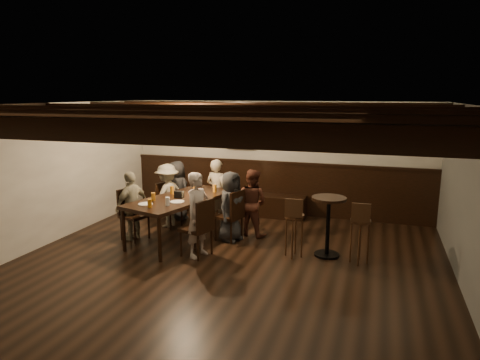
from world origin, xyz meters
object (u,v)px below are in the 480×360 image
(chair_right_far, at_px, (197,238))
(person_bench_right, at_px, (252,202))
(dining_table, at_px, (181,201))
(chair_right_near, at_px, (230,225))
(person_right_near, at_px, (231,206))
(bar_stool_left, at_px, (294,235))
(person_bench_left, at_px, (177,190))
(bar_stool_right, at_px, (360,240))
(chair_left_near, at_px, (169,213))
(person_bench_centre, at_px, (217,192))
(person_left_far, at_px, (132,205))
(chair_left_far, at_px, (134,224))
(person_right_far, at_px, (198,215))
(high_top_table, at_px, (328,218))
(person_left_near, at_px, (167,195))

(chair_right_far, xyz_separation_m, person_bench_right, (0.53, 1.25, 0.33))
(dining_table, bearing_deg, chair_right_far, -32.02)
(chair_right_near, distance_m, person_right_near, 0.34)
(chair_right_near, relative_size, bar_stool_left, 0.92)
(chair_right_far, bearing_deg, person_bench_left, 50.19)
(person_bench_left, height_order, bar_stool_left, person_bench_left)
(bar_stool_left, height_order, bar_stool_right, same)
(chair_left_near, bearing_deg, bar_stool_left, 88.10)
(chair_right_far, bearing_deg, chair_left_near, 57.96)
(chair_left_near, height_order, person_bench_centre, person_bench_centre)
(person_bench_left, xyz_separation_m, bar_stool_right, (3.68, -1.24, -0.25))
(person_bench_centre, xyz_separation_m, person_left_far, (-1.12, -1.25, -0.04))
(bar_stool_left, relative_size, bar_stool_right, 1.00)
(chair_left_far, bearing_deg, person_right_far, 90.00)
(chair_right_far, xyz_separation_m, person_left_far, (-1.42, 0.39, 0.33))
(chair_right_far, distance_m, person_left_far, 1.51)
(person_right_far, relative_size, high_top_table, 1.41)
(person_bench_centre, distance_m, person_left_far, 1.68)
(person_bench_right, height_order, person_right_far, person_right_far)
(chair_right_far, bearing_deg, bar_stool_left, -58.18)
(person_bench_centre, bearing_deg, person_left_far, 63.43)
(person_left_far, xyz_separation_m, person_right_far, (1.45, -0.40, 0.07))
(person_bench_right, relative_size, person_right_far, 0.90)
(chair_right_far, relative_size, bar_stool_left, 0.96)
(chair_right_far, xyz_separation_m, person_bench_centre, (-0.30, 1.64, 0.37))
(chair_left_far, height_order, person_bench_right, person_bench_right)
(chair_left_far, height_order, bar_stool_right, bar_stool_right)
(bar_stool_left, bearing_deg, person_right_near, 156.15)
(dining_table, height_order, chair_left_near, chair_left_near)
(chair_left_near, height_order, person_bench_right, person_bench_right)
(person_right_near, height_order, person_right_far, person_right_far)
(person_right_far, bearing_deg, person_right_near, 0.00)
(person_bench_right, bearing_deg, chair_left_far, 39.82)
(person_right_far, bearing_deg, chair_right_near, 1.97)
(person_bench_right, bearing_deg, dining_table, 45.00)
(chair_left_near, bearing_deg, person_bench_centre, 129.88)
(person_bench_centre, relative_size, person_right_near, 1.06)
(bar_stool_left, bearing_deg, chair_right_near, 156.25)
(person_bench_right, distance_m, bar_stool_right, 2.10)
(chair_right_near, xyz_separation_m, person_bench_left, (-1.44, 0.86, 0.33))
(chair_left_near, distance_m, person_bench_centre, 1.02)
(chair_left_near, bearing_deg, chair_left_far, -0.06)
(person_left_near, bearing_deg, person_right_near, 90.00)
(person_left_near, height_order, person_right_far, person_right_far)
(chair_left_far, relative_size, person_bench_left, 0.74)
(dining_table, xyz_separation_m, chair_left_near, (-0.57, 0.62, -0.45))
(dining_table, distance_m, person_bench_left, 1.28)
(person_bench_right, bearing_deg, bar_stool_right, 173.70)
(person_bench_left, bearing_deg, chair_left_far, 97.63)
(dining_table, xyz_separation_m, person_bench_left, (-0.63, 1.11, -0.10))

